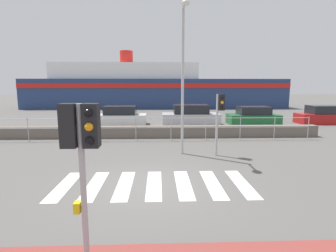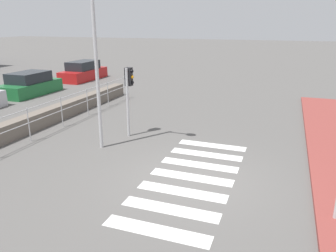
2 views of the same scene
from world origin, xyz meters
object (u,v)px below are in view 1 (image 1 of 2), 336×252
(traffic_light_near, at_px, (81,142))
(ferry_boat, at_px, (150,89))
(parked_car_red, at_px, (325,116))
(parked_car_green, at_px, (253,116))
(parked_car_silver, at_px, (191,116))
(streetlamp, at_px, (183,64))
(parked_car_white, at_px, (120,117))
(traffic_light_far, at_px, (220,111))

(traffic_light_near, relative_size, ferry_boat, 0.08)
(parked_car_red, bearing_deg, parked_car_green, 180.00)
(traffic_light_near, height_order, parked_car_silver, traffic_light_near)
(parked_car_green, bearing_deg, traffic_light_near, -118.26)
(streetlamp, relative_size, parked_car_red, 1.46)
(ferry_boat, xyz_separation_m, parked_car_silver, (3.61, -17.34, -1.85))
(streetlamp, relative_size, parked_car_green, 1.61)
(streetlamp, distance_m, parked_car_green, 11.57)
(traffic_light_near, relative_size, parked_car_green, 0.70)
(ferry_boat, distance_m, parked_car_green, 19.42)
(traffic_light_near, bearing_deg, parked_car_red, 48.14)
(parked_car_green, bearing_deg, parked_car_white, 180.00)
(parked_car_red, bearing_deg, parked_car_white, 180.00)
(ferry_boat, xyz_separation_m, parked_car_white, (-1.83, -17.34, -1.89))
(traffic_light_near, height_order, ferry_boat, ferry_boat)
(streetlamp, distance_m, ferry_boat, 26.52)
(ferry_boat, height_order, parked_car_silver, ferry_boat)
(traffic_light_far, xyz_separation_m, parked_car_green, (4.84, 9.21, -1.36))
(parked_car_silver, bearing_deg, parked_car_green, 0.00)
(ferry_boat, bearing_deg, parked_car_green, -63.80)
(traffic_light_near, xyz_separation_m, parked_car_silver, (3.72, 16.09, -1.48))
(traffic_light_near, height_order, streetlamp, streetlamp)
(traffic_light_far, xyz_separation_m, parked_car_white, (-5.51, 9.21, -1.33))
(ferry_boat, height_order, parked_car_white, ferry_boat)
(traffic_light_far, relative_size, parked_car_white, 0.67)
(traffic_light_far, relative_size, parked_car_silver, 0.60)
(parked_car_silver, xyz_separation_m, parked_car_green, (4.93, 0.00, -0.07))
(parked_car_green, bearing_deg, traffic_light_far, -117.75)
(streetlamp, xyz_separation_m, parked_car_white, (-3.96, 9.06, -3.26))
(traffic_light_far, xyz_separation_m, streetlamp, (-1.55, 0.14, 1.93))
(traffic_light_near, bearing_deg, parked_car_green, 61.74)
(traffic_light_far, relative_size, streetlamp, 0.42)
(traffic_light_far, bearing_deg, streetlamp, 174.76)
(traffic_light_far, distance_m, parked_car_green, 10.49)
(parked_car_silver, distance_m, parked_car_green, 4.93)
(traffic_light_near, bearing_deg, ferry_boat, 89.80)
(parked_car_red, bearing_deg, streetlamp, -143.31)
(parked_car_silver, xyz_separation_m, parked_car_red, (10.69, 0.00, -0.04))
(streetlamp, height_order, ferry_boat, ferry_boat)
(ferry_boat, bearing_deg, traffic_light_far, -82.09)
(traffic_light_far, xyz_separation_m, parked_car_silver, (-0.08, 9.21, -1.29))
(streetlamp, xyz_separation_m, parked_car_green, (6.40, 9.06, -3.29))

